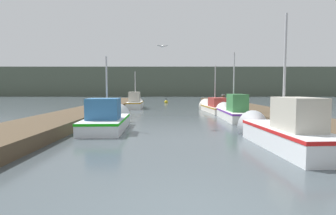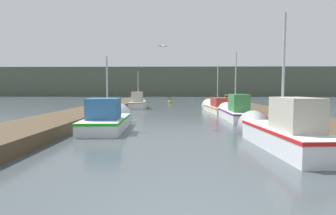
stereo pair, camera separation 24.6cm
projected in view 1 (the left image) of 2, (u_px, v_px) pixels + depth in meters
dock_left at (94, 111)px, 19.76m from camera, size 2.93×40.00×0.50m
dock_right at (254, 111)px, 19.74m from camera, size 2.93×40.00×0.50m
distant_shore_ridge at (170, 82)px, 69.41m from camera, size 120.00×16.00×7.00m
fishing_boat_0 at (283, 131)px, 8.72m from camera, size 1.69×5.17×4.68m
fishing_boat_1 at (109, 119)px, 12.82m from camera, size 1.92×5.14×3.98m
fishing_boat_2 at (233, 111)px, 16.71m from camera, size 1.43×5.39×4.57m
fishing_boat_3 at (214, 107)px, 22.18m from camera, size 1.98×6.09×4.29m
fishing_boat_4 at (136, 103)px, 25.71m from camera, size 1.48×4.63×3.90m
mooring_piling_0 at (281, 121)px, 11.56m from camera, size 0.35×0.35×1.05m
mooring_piling_1 at (224, 102)px, 23.38m from camera, size 0.33×0.33×1.37m
channel_buoy at (167, 102)px, 34.53m from camera, size 0.46×0.46×0.96m
seagull_lead at (163, 46)px, 13.26m from camera, size 0.56×0.31×0.12m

